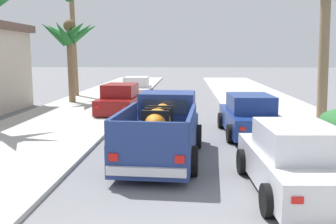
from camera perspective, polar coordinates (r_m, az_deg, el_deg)
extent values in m
cube|color=#B2AFA8|center=(18.15, -15.21, -1.05)|extent=(5.21, 60.00, 0.12)
cube|color=#B2AFA8|center=(17.86, 17.70, -1.32)|extent=(5.21, 60.00, 0.12)
cube|color=silver|center=(17.81, -11.52, -1.13)|extent=(0.16, 60.00, 0.10)
cube|color=silver|center=(17.59, 13.90, -1.34)|extent=(0.16, 60.00, 0.10)
cube|color=navy|center=(11.06, -0.99, -4.06)|extent=(2.25, 5.22, 0.80)
cube|color=navy|center=(12.48, -0.02, 1.14)|extent=(1.82, 1.61, 0.80)
cube|color=#283342|center=(11.73, -0.45, 0.75)|extent=(1.38, 0.15, 0.44)
cube|color=#283342|center=(13.23, 0.36, 1.66)|extent=(1.46, 0.16, 0.48)
cube|color=navy|center=(10.26, -6.68, -1.26)|extent=(0.32, 3.30, 0.56)
cube|color=navy|center=(10.00, 3.52, -1.47)|extent=(0.32, 3.30, 0.56)
cube|color=navy|center=(8.49, -3.25, -3.31)|extent=(1.88, 0.22, 0.56)
cube|color=silver|center=(8.62, -3.31, -8.90)|extent=(1.83, 0.24, 0.20)
cylinder|color=black|center=(12.74, -4.45, -3.38)|extent=(0.31, 0.78, 0.76)
cylinder|color=black|center=(12.52, 4.41, -3.60)|extent=(0.31, 0.78, 0.76)
cylinder|color=black|center=(9.96, -7.70, -6.89)|extent=(0.31, 0.78, 0.76)
cylinder|color=black|center=(9.68, 3.70, -7.30)|extent=(0.31, 0.78, 0.76)
cube|color=red|center=(8.72, -8.18, -6.71)|extent=(0.22, 0.05, 0.18)
cube|color=red|center=(8.47, 1.74, -7.09)|extent=(0.22, 0.05, 0.18)
ellipsoid|color=orange|center=(10.26, -1.51, -1.09)|extent=(0.81, 1.74, 0.60)
sphere|color=orange|center=(11.17, -0.82, 0.14)|extent=(0.44, 0.44, 0.44)
cube|color=black|center=(9.80, -1.90, -1.55)|extent=(0.72, 0.17, 0.61)
cube|color=black|center=(10.26, -1.51, -1.09)|extent=(0.72, 0.17, 0.61)
cube|color=black|center=(10.71, -1.15, -0.66)|extent=(0.72, 0.17, 0.61)
cube|color=maroon|center=(19.54, -7.05, 1.28)|extent=(1.95, 4.28, 0.72)
cube|color=maroon|center=(19.37, -7.15, 3.24)|extent=(1.61, 2.17, 0.64)
cube|color=#283342|center=(20.32, -6.55, 3.45)|extent=(1.37, 0.14, 0.52)
cube|color=#283342|center=(18.43, -7.80, 2.89)|extent=(1.34, 0.14, 0.50)
cylinder|color=black|center=(21.03, -8.67, 1.18)|extent=(0.25, 0.65, 0.64)
cylinder|color=black|center=(20.67, -3.82, 1.13)|extent=(0.25, 0.65, 0.64)
cylinder|color=black|center=(18.55, -10.62, 0.12)|extent=(0.25, 0.65, 0.64)
cylinder|color=black|center=(18.13, -5.13, 0.05)|extent=(0.25, 0.65, 0.64)
cube|color=red|center=(17.66, -10.53, 0.76)|extent=(0.20, 0.05, 0.12)
cube|color=white|center=(21.71, -7.44, 2.21)|extent=(0.20, 0.05, 0.10)
cube|color=red|center=(17.35, -6.51, 0.71)|extent=(0.20, 0.05, 0.12)
cube|color=white|center=(21.47, -4.23, 2.19)|extent=(0.20, 0.05, 0.10)
cube|color=silver|center=(8.95, 18.39, -8.03)|extent=(1.94, 4.27, 0.72)
cube|color=silver|center=(8.69, 18.81, -3.92)|extent=(1.61, 2.16, 0.64)
cube|color=#283342|center=(9.60, 17.00, -2.78)|extent=(1.37, 0.14, 0.52)
cube|color=#283342|center=(7.81, 21.03, -5.59)|extent=(1.34, 0.14, 0.50)
cylinder|color=black|center=(10.00, 11.07, -7.27)|extent=(0.25, 0.65, 0.64)
cylinder|color=black|center=(10.48, 20.88, -6.94)|extent=(0.25, 0.65, 0.64)
cylinder|color=black|center=(7.59, 14.74, -12.64)|extent=(0.25, 0.65, 0.64)
cube|color=red|center=(6.83, 18.78, -12.38)|extent=(0.20, 0.05, 0.12)
cube|color=white|center=(10.75, 11.83, -4.58)|extent=(0.20, 0.05, 0.10)
cube|color=white|center=(11.06, 18.12, -4.46)|extent=(0.20, 0.05, 0.10)
cube|color=silver|center=(25.05, -4.73, 2.95)|extent=(1.92, 4.26, 0.72)
cube|color=silver|center=(25.09, -4.72, 4.52)|extent=(1.60, 2.16, 0.64)
cube|color=#283342|center=(24.13, -4.94, 4.30)|extent=(1.37, 0.13, 0.52)
cube|color=#283342|center=(26.05, -4.52, 4.63)|extent=(1.34, 0.13, 0.50)
cylinder|color=black|center=(23.71, -2.84, 2.12)|extent=(0.24, 0.65, 0.64)
cylinder|color=black|center=(23.89, -7.17, 2.11)|extent=(0.24, 0.65, 0.64)
cylinder|color=black|center=(26.30, -2.49, 2.77)|extent=(0.24, 0.65, 0.64)
cylinder|color=black|center=(26.46, -6.40, 2.76)|extent=(0.24, 0.65, 0.64)
cube|color=red|center=(27.08, -2.97, 3.63)|extent=(0.20, 0.05, 0.12)
cube|color=white|center=(22.90, -3.69, 2.60)|extent=(0.20, 0.05, 0.10)
cube|color=red|center=(27.19, -5.64, 3.62)|extent=(0.20, 0.05, 0.12)
cube|color=white|center=(23.02, -6.75, 2.59)|extent=(0.20, 0.05, 0.10)
cube|color=navy|center=(14.72, 12.04, -1.29)|extent=(1.91, 4.26, 0.72)
cube|color=navy|center=(14.52, 12.20, 1.29)|extent=(1.59, 2.15, 0.64)
cube|color=#283342|center=(15.47, 11.50, 1.68)|extent=(1.37, 0.13, 0.52)
cube|color=#283342|center=(13.58, 12.99, 0.67)|extent=(1.34, 0.13, 0.50)
cylinder|color=black|center=(15.88, 7.91, -1.24)|extent=(0.24, 0.65, 0.64)
cylinder|color=black|center=(16.20, 14.26, -1.23)|extent=(0.24, 0.65, 0.64)
cylinder|color=black|center=(13.35, 9.28, -3.18)|extent=(0.24, 0.65, 0.64)
cylinder|color=black|center=(13.73, 16.76, -3.11)|extent=(0.24, 0.65, 0.64)
cube|color=red|center=(12.54, 11.06, -2.48)|extent=(0.20, 0.05, 0.12)
cube|color=white|center=(16.66, 8.57, 0.21)|extent=(0.20, 0.05, 0.10)
cube|color=red|center=(12.83, 16.65, -2.44)|extent=(0.20, 0.05, 0.12)
cube|color=white|center=(16.87, 12.72, 0.20)|extent=(0.20, 0.05, 0.10)
cylinder|color=brown|center=(23.86, -14.30, 6.78)|extent=(0.40, 0.49, 4.69)
cone|color=#23702D|center=(23.80, -12.71, 11.62)|extent=(1.56, 0.80, 1.34)
cone|color=#23702D|center=(24.27, -12.39, 11.54)|extent=(1.83, 1.68, 1.42)
cone|color=#23702D|center=(24.68, -14.51, 11.46)|extent=(1.03, 1.72, 1.36)
cone|color=#23702D|center=(24.52, -16.17, 11.46)|extent=(2.00, 1.32, 1.36)
cone|color=#23702D|center=(23.85, -16.67, 11.22)|extent=(1.84, 1.13, 1.55)
cone|color=#23702D|center=(23.15, -15.50, 11.41)|extent=(0.89, 1.73, 1.50)
cone|color=#23702D|center=(23.24, -13.45, 11.96)|extent=(1.62, 1.50, 1.18)
sphere|color=brown|center=(23.90, -14.52, 12.40)|extent=(0.72, 0.72, 0.72)
cylinder|color=#846B4C|center=(18.24, 22.28, 9.16)|extent=(0.44, 0.90, 6.79)
cylinder|color=brown|center=(27.38, -13.88, 10.14)|extent=(0.33, 0.78, 7.69)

